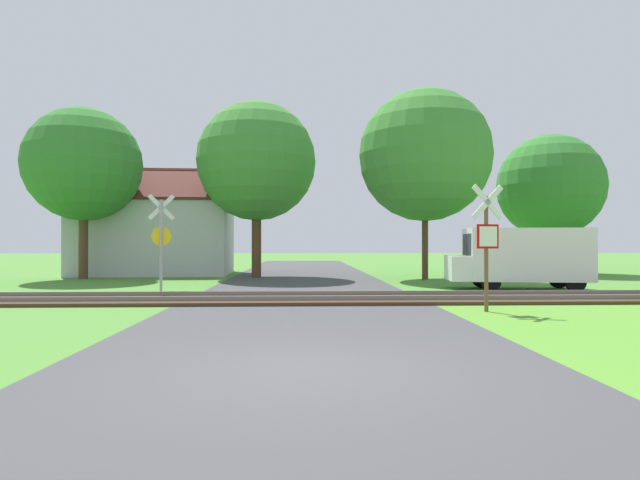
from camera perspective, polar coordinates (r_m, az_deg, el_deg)
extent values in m
plane|color=#4C8433|center=(6.80, -1.45, -14.79)|extent=(160.00, 160.00, 0.00)
cube|color=#424244|center=(8.75, -1.60, -11.52)|extent=(7.12, 80.00, 0.01)
cube|color=#422D1E|center=(14.78, -1.81, -6.77)|extent=(60.00, 2.60, 0.10)
cube|color=slate|center=(15.48, -1.82, -6.07)|extent=(60.00, 0.08, 0.12)
cube|color=slate|center=(14.06, -1.79, -6.65)|extent=(60.00, 0.08, 0.12)
cylinder|color=brown|center=(13.01, 18.46, -1.52)|extent=(0.10, 0.10, 2.86)
cube|color=red|center=(12.96, 18.62, 0.39)|extent=(0.59, 0.17, 0.60)
cube|color=white|center=(12.94, 18.68, 0.39)|extent=(0.48, 0.12, 0.49)
cube|color=white|center=(13.00, 18.61, 4.14)|extent=(0.86, 0.23, 0.88)
cube|color=white|center=(13.00, 18.61, 4.14)|extent=(0.86, 0.23, 0.88)
cylinder|color=#9E9EA5|center=(17.36, -17.71, -0.76)|extent=(0.09, 0.09, 3.15)
cube|color=white|center=(17.47, -17.68, 3.59)|extent=(0.87, 0.19, 0.88)
cube|color=white|center=(17.47, -17.68, 3.59)|extent=(0.87, 0.19, 0.88)
cylinder|color=yellow|center=(17.43, -17.69, 0.42)|extent=(0.63, 0.15, 0.64)
cube|color=#B7B7BC|center=(28.82, -18.17, 0.26)|extent=(8.16, 5.54, 4.03)
cube|color=#562823|center=(27.74, -18.78, 6.18)|extent=(8.45, 3.31, 1.97)
cube|color=#562823|center=(30.25, -17.58, 5.63)|extent=(8.45, 3.31, 1.97)
cube|color=brown|center=(28.57, -13.87, 5.94)|extent=(0.52, 0.52, 1.10)
cylinder|color=#513823|center=(26.24, -25.43, -0.30)|extent=(0.42, 0.42, 3.43)
sphere|color=#337A2D|center=(26.51, -25.40, 7.80)|extent=(5.38, 5.38, 5.38)
cylinder|color=#513823|center=(25.14, -7.27, -0.17)|extent=(0.47, 0.47, 3.58)
sphere|color=#3D8433|center=(25.48, -7.26, 8.90)|extent=(5.93, 5.93, 5.93)
cylinder|color=#513823|center=(23.89, 11.91, -0.24)|extent=(0.29, 0.29, 3.51)
sphere|color=#3D8433|center=(24.25, 11.90, 9.43)|extent=(6.19, 6.19, 6.19)
cylinder|color=#513823|center=(30.73, 24.81, -0.97)|extent=(0.35, 0.35, 2.73)
sphere|color=#337A2D|center=(30.90, 24.79, 5.59)|extent=(5.77, 5.77, 5.77)
cube|color=white|center=(19.70, 22.46, -1.53)|extent=(4.41, 2.44, 1.90)
cube|color=white|center=(19.15, 15.42, -3.08)|extent=(0.93, 1.88, 0.90)
cube|color=#19232D|center=(19.20, 16.51, -0.59)|extent=(0.25, 1.61, 0.85)
cube|color=navy|center=(20.63, 21.69, -2.41)|extent=(3.75, 0.51, 0.16)
cylinder|color=black|center=(20.14, 17.92, -4.22)|extent=(0.70, 0.27, 0.68)
cylinder|color=black|center=(18.62, 18.95, -4.54)|extent=(0.70, 0.27, 0.68)
cylinder|color=black|center=(20.94, 25.59, -4.06)|extent=(0.70, 0.27, 0.68)
cylinder|color=black|center=(19.48, 27.17, -4.33)|extent=(0.70, 0.27, 0.68)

